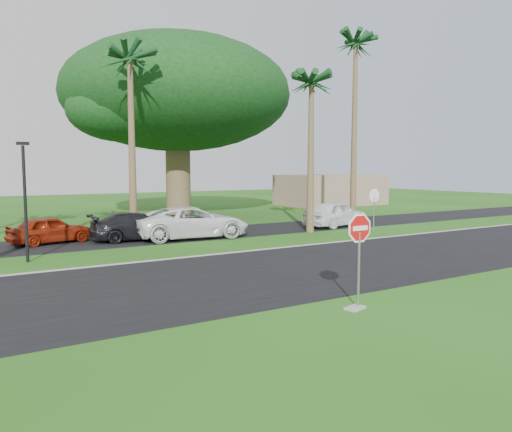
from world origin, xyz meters
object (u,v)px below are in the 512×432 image
at_px(car_red, 50,230).
at_px(stop_sign_near, 359,241).
at_px(stop_sign_far, 374,201).
at_px(car_dark, 138,227).
at_px(car_pickup, 335,214).
at_px(car_minivan, 192,223).

bearing_deg(car_red, stop_sign_near, -176.28).
xyz_separation_m(stop_sign_far, car_dark, (-12.41, 3.97, -1.08)).
distance_m(car_red, car_pickup, 16.42).
height_order(stop_sign_near, car_minivan, stop_sign_near).
distance_m(car_red, car_minivan, 6.87).
bearing_deg(car_red, stop_sign_far, -120.48).
relative_size(stop_sign_near, car_dark, 0.55).
xyz_separation_m(stop_sign_near, stop_sign_far, (11.50, 11.00, 0.00)).
relative_size(car_red, car_pickup, 0.83).
bearing_deg(car_pickup, car_red, 70.83).
bearing_deg(stop_sign_far, car_pickup, -88.19).
bearing_deg(car_minivan, car_red, 78.54).
height_order(stop_sign_far, car_red, stop_sign_far).
xyz_separation_m(car_minivan, car_pickup, (9.72, 0.04, -0.03)).
height_order(car_red, car_pickup, car_pickup).
relative_size(car_red, car_minivan, 0.65).
distance_m(stop_sign_near, car_red, 16.85).
bearing_deg(car_minivan, stop_sign_far, -102.86).
xyz_separation_m(car_red, car_pickup, (16.31, -1.90, 0.14)).
distance_m(stop_sign_near, car_pickup, 18.23).
height_order(stop_sign_far, car_minivan, stop_sign_far).
height_order(car_red, car_minivan, car_minivan).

